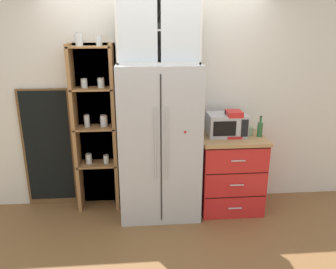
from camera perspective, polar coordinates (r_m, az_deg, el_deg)
The scene contains 12 objects.
ground_plane at distance 4.21m, azimuth -1.35°, elevation -12.97°, with size 10.76×10.76×0.00m, color brown.
wall_back_cream at distance 4.11m, azimuth -1.83°, elevation 5.48°, with size 5.05×0.10×2.55m, color silver.
refrigerator at distance 3.86m, azimuth -1.48°, elevation -1.29°, with size 0.91×0.65×1.78m.
pantry_shelf_column at distance 4.08m, azimuth -12.13°, elevation 1.60°, with size 0.53×0.30×2.09m.
counter_cabinet at distance 4.18m, azimuth 10.43°, elevation -6.32°, with size 0.76×0.61×0.93m.
microwave at distance 4.00m, azimuth 9.83°, elevation 1.66°, with size 0.44×0.33×0.26m.
coffee_maker at distance 3.97m, azimuth 10.89°, elevation 1.86°, with size 0.17×0.20×0.31m.
mug_sage at distance 4.09m, azimuth 13.69°, elevation 0.57°, with size 0.11×0.07×0.10m.
bottle_green at distance 4.05m, azimuth 15.29°, elevation 1.12°, with size 0.06×0.06×0.25m.
bottle_cobalt at distance 3.93m, azimuth 11.08°, elevation 1.07°, with size 0.07×0.07×0.26m.
upper_cabinet at distance 3.70m, azimuth -1.68°, elevation 17.22°, with size 0.87×0.32×0.68m.
chalkboard_menu at distance 4.33m, azimuth -19.53°, elevation -2.29°, with size 0.60×0.04×1.47m.
Camera 1 is at (-0.21, -3.61, 2.15)m, focal length 36.08 mm.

